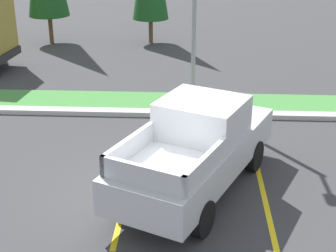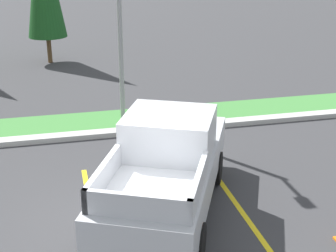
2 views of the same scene
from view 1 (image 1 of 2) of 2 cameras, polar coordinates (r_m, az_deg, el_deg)
The scene contains 6 objects.
ground_plane at distance 11.41m, azimuth -0.69°, elevation -8.22°, with size 120.00×120.00×0.00m, color #38383A.
parking_line_near at distance 11.90m, azimuth -4.48°, elevation -6.86°, with size 0.12×4.80×0.01m, color yellow.
parking_line_far at distance 11.92m, azimuth 10.59°, elevation -7.16°, with size 0.12×4.80×0.01m, color yellow.
curb_strip at distance 15.86m, azimuth 0.47°, elevation 1.44°, with size 56.00×0.40×0.15m, color #B2B2AD.
grass_median at distance 16.90m, azimuth 0.64°, elevation 2.68°, with size 56.00×1.80×0.06m, color #42843D.
pickup_truck_main at distance 11.36m, azimuth 3.28°, elevation -2.44°, with size 3.90×5.53×2.10m.
Camera 1 is at (0.65, -9.72, 5.94)m, focal length 54.35 mm.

